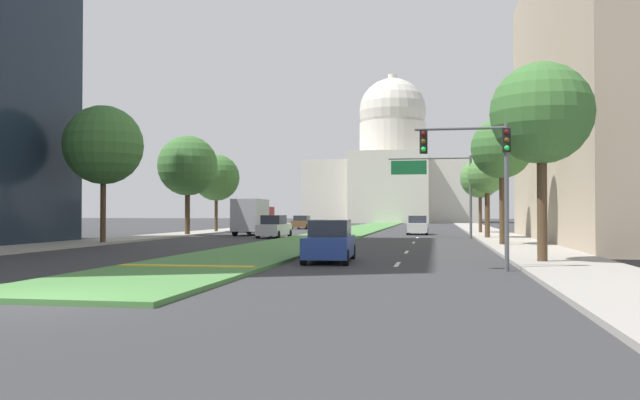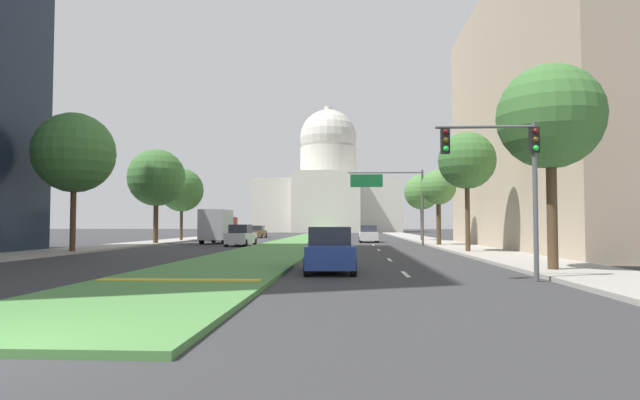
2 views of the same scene
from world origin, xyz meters
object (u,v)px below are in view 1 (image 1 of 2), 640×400
traffic_light_near_right (482,163)px  street_tree_right_near (542,114)px  sedan_midblock (274,227)px  street_tree_right_far (487,175)px  capitol_building (392,171)px  sedan_lead_stopped (330,242)px  street_tree_left_mid (103,145)px  sedan_far_horizon (302,223)px  box_truck_delivery (253,216)px  street_tree_right_distant (480,178)px  street_tree_left_far (188,166)px  street_tree_left_distant (216,178)px  street_tree_right_mid (502,149)px  sedan_distant (418,226)px  overhead_guide_sign (439,179)px

traffic_light_near_right → street_tree_right_near: bearing=51.1°
sedan_midblock → street_tree_right_far: bearing=-0.1°
capitol_building → sedan_lead_stopped: 106.40m
street_tree_left_mid → sedan_far_horizon: 40.26m
street_tree_right_far → box_truck_delivery: street_tree_right_far is taller
street_tree_right_far → street_tree_right_distant: street_tree_right_distant is taller
street_tree_left_far → street_tree_right_near: bearing=-46.7°
street_tree_left_mid → sedan_far_horizon: size_ratio=1.92×
street_tree_right_distant → sedan_midblock: size_ratio=1.58×
street_tree_left_distant → street_tree_right_distant: 25.78m
street_tree_right_mid → sedan_far_horizon: 43.29m
capitol_building → street_tree_left_far: size_ratio=3.86×
street_tree_right_far → sedan_far_horizon: 34.06m
capitol_building → street_tree_right_far: size_ratio=5.23×
street_tree_right_mid → sedan_lead_stopped: (-8.25, -13.38, -5.05)m
street_tree_right_mid → sedan_distant: bearing=105.1°
overhead_guide_sign → sedan_midblock: bearing=-174.9°
street_tree_left_far → capitol_building: bearing=81.1°
capitol_building → traffic_light_near_right: capitol_building is taller
street_tree_right_mid → street_tree_left_distant: size_ratio=0.99×
street_tree_left_far → sedan_far_horizon: bearing=78.6°
overhead_guide_sign → street_tree_left_mid: street_tree_left_mid is taller
street_tree_right_near → street_tree_left_mid: 27.86m
street_tree_right_far → street_tree_right_distant: bearing=88.7°
street_tree_right_distant → sedan_far_horizon: 25.42m
sedan_lead_stopped → street_tree_left_far: bearing=122.2°
street_tree_left_far → sedan_distant: bearing=20.8°
sedan_lead_stopped → box_truck_delivery: size_ratio=0.72×
sedan_lead_stopped → overhead_guide_sign: bearing=79.8°
traffic_light_near_right → street_tree_left_distant: street_tree_left_distant is taller
street_tree_right_mid → box_truck_delivery: size_ratio=1.21×
street_tree_right_distant → sedan_lead_stopped: (-8.48, -36.72, -4.44)m
sedan_distant → sedan_far_horizon: size_ratio=0.97×
street_tree_right_far → street_tree_right_mid: bearing=-89.7°
street_tree_left_distant → street_tree_right_far: bearing=-24.3°
box_truck_delivery → capitol_building: bearing=84.5°
sedan_distant → sedan_far_horizon: sedan_distant is taller
traffic_light_near_right → street_tree_right_near: 4.53m
traffic_light_near_right → street_tree_right_mid: (2.26, 16.65, 2.08)m
traffic_light_near_right → street_tree_right_far: size_ratio=0.81×
sedan_far_horizon → street_tree_right_mid: bearing=-62.2°
traffic_light_near_right → street_tree_right_far: bearing=85.4°
street_tree_left_distant → sedan_midblock: (8.83, -11.45, -4.65)m
traffic_light_near_right → street_tree_left_far: street_tree_left_far is taller
street_tree_right_far → sedan_lead_stopped: size_ratio=1.39×
street_tree_right_mid → capitol_building: bearing=97.8°
street_tree_right_near → sedan_lead_stopped: (-8.49, 0.17, -5.12)m
capitol_building → street_tree_left_mid: capitol_building is taller
street_tree_right_near → sedan_distant: (-5.81, 34.19, -5.13)m
traffic_light_near_right → street_tree_right_near: street_tree_right_near is taller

